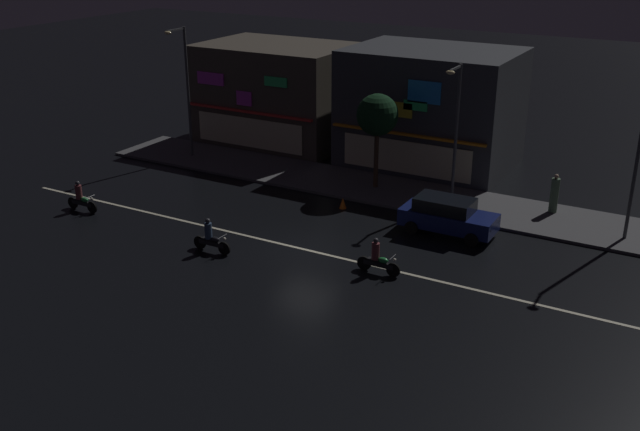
{
  "coord_description": "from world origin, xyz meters",
  "views": [
    {
      "loc": [
        15.02,
        -25.27,
        13.33
      ],
      "look_at": [
        -0.38,
        1.91,
        0.88
      ],
      "focal_mm": 41.7,
      "sensor_mm": 36.0,
      "label": 1
    }
  ],
  "objects_px": {
    "streetlamp_east": "(640,141)",
    "pedestrian_on_sidewalk": "(554,195)",
    "motorcycle_following": "(81,198)",
    "parked_car_near_kerb": "(447,215)",
    "motorcycle_opposite_lane": "(211,238)",
    "streetlamp_mid": "(455,122)",
    "traffic_cone": "(343,203)",
    "streetlamp_west": "(185,82)",
    "motorcycle_lead": "(378,259)"
  },
  "relations": [
    {
      "from": "parked_car_near_kerb",
      "to": "motorcycle_opposite_lane",
      "type": "height_order",
      "value": "parked_car_near_kerb"
    },
    {
      "from": "streetlamp_west",
      "to": "motorcycle_opposite_lane",
      "type": "relative_size",
      "value": 3.99
    },
    {
      "from": "motorcycle_following",
      "to": "motorcycle_opposite_lane",
      "type": "xyz_separation_m",
      "value": [
        8.51,
        -0.77,
        0.0
      ]
    },
    {
      "from": "streetlamp_west",
      "to": "motorcycle_lead",
      "type": "height_order",
      "value": "streetlamp_west"
    },
    {
      "from": "streetlamp_west",
      "to": "motorcycle_following",
      "type": "distance_m",
      "value": 10.3
    },
    {
      "from": "streetlamp_west",
      "to": "parked_car_near_kerb",
      "type": "distance_m",
      "value": 18.19
    },
    {
      "from": "parked_car_near_kerb",
      "to": "motorcycle_following",
      "type": "relative_size",
      "value": 2.26
    },
    {
      "from": "streetlamp_west",
      "to": "streetlamp_east",
      "type": "relative_size",
      "value": 0.98
    },
    {
      "from": "pedestrian_on_sidewalk",
      "to": "motorcycle_opposite_lane",
      "type": "xyz_separation_m",
      "value": [
        -11.79,
        -11.64,
        -0.4
      ]
    },
    {
      "from": "streetlamp_west",
      "to": "pedestrian_on_sidewalk",
      "type": "bearing_deg",
      "value": 3.78
    },
    {
      "from": "streetlamp_west",
      "to": "motorcycle_lead",
      "type": "relative_size",
      "value": 3.99
    },
    {
      "from": "streetlamp_mid",
      "to": "motorcycle_lead",
      "type": "relative_size",
      "value": 3.59
    },
    {
      "from": "streetlamp_west",
      "to": "motorcycle_opposite_lane",
      "type": "distance_m",
      "value": 14.44
    },
    {
      "from": "streetlamp_west",
      "to": "motorcycle_opposite_lane",
      "type": "xyz_separation_m",
      "value": [
        9.38,
        -10.24,
        -3.95
      ]
    },
    {
      "from": "motorcycle_opposite_lane",
      "to": "streetlamp_west",
      "type": "bearing_deg",
      "value": -53.25
    },
    {
      "from": "streetlamp_mid",
      "to": "streetlamp_east",
      "type": "bearing_deg",
      "value": -6.76
    },
    {
      "from": "parked_car_near_kerb",
      "to": "traffic_cone",
      "type": "height_order",
      "value": "parked_car_near_kerb"
    },
    {
      "from": "pedestrian_on_sidewalk",
      "to": "traffic_cone",
      "type": "xyz_separation_m",
      "value": [
        -9.27,
        -4.24,
        -0.76
      ]
    },
    {
      "from": "streetlamp_mid",
      "to": "traffic_cone",
      "type": "xyz_separation_m",
      "value": [
        -4.34,
        -3.42,
        -3.91
      ]
    },
    {
      "from": "streetlamp_east",
      "to": "pedestrian_on_sidewalk",
      "type": "height_order",
      "value": "streetlamp_east"
    },
    {
      "from": "streetlamp_west",
      "to": "parked_car_near_kerb",
      "type": "relative_size",
      "value": 1.76
    },
    {
      "from": "traffic_cone",
      "to": "streetlamp_east",
      "type": "bearing_deg",
      "value": 10.66
    },
    {
      "from": "streetlamp_east",
      "to": "traffic_cone",
      "type": "relative_size",
      "value": 14.11
    },
    {
      "from": "motorcycle_lead",
      "to": "motorcycle_opposite_lane",
      "type": "height_order",
      "value": "same"
    },
    {
      "from": "streetlamp_mid",
      "to": "parked_car_near_kerb",
      "type": "xyz_separation_m",
      "value": [
        1.26,
        -3.88,
        -3.32
      ]
    },
    {
      "from": "pedestrian_on_sidewalk",
      "to": "motorcycle_opposite_lane",
      "type": "distance_m",
      "value": 16.57
    },
    {
      "from": "parked_car_near_kerb",
      "to": "traffic_cone",
      "type": "distance_m",
      "value": 5.65
    },
    {
      "from": "motorcycle_lead",
      "to": "traffic_cone",
      "type": "bearing_deg",
      "value": -52.11
    },
    {
      "from": "streetlamp_mid",
      "to": "pedestrian_on_sidewalk",
      "type": "xyz_separation_m",
      "value": [
        4.93,
        0.82,
        -3.16
      ]
    },
    {
      "from": "pedestrian_on_sidewalk",
      "to": "motorcycle_opposite_lane",
      "type": "relative_size",
      "value": 1.02
    },
    {
      "from": "streetlamp_east",
      "to": "parked_car_near_kerb",
      "type": "distance_m",
      "value": 8.66
    },
    {
      "from": "pedestrian_on_sidewalk",
      "to": "parked_car_near_kerb",
      "type": "bearing_deg",
      "value": 40.41
    },
    {
      "from": "motorcycle_following",
      "to": "streetlamp_east",
      "type": "bearing_deg",
      "value": -166.29
    },
    {
      "from": "parked_car_near_kerb",
      "to": "motorcycle_following",
      "type": "bearing_deg",
      "value": -159.64
    },
    {
      "from": "motorcycle_lead",
      "to": "motorcycle_following",
      "type": "xyz_separation_m",
      "value": [
        -15.66,
        -0.87,
        0.0
      ]
    },
    {
      "from": "parked_car_near_kerb",
      "to": "motorcycle_lead",
      "type": "xyz_separation_m",
      "value": [
        -0.97,
        -5.3,
        -0.24
      ]
    },
    {
      "from": "streetlamp_mid",
      "to": "traffic_cone",
      "type": "bearing_deg",
      "value": -141.76
    },
    {
      "from": "streetlamp_east",
      "to": "motorcycle_lead",
      "type": "xyz_separation_m",
      "value": [
        -8.2,
        -8.17,
        -4.04
      ]
    },
    {
      "from": "parked_car_near_kerb",
      "to": "motorcycle_following",
      "type": "xyz_separation_m",
      "value": [
        -16.63,
        -6.17,
        -0.24
      ]
    },
    {
      "from": "streetlamp_east",
      "to": "motorcycle_following",
      "type": "height_order",
      "value": "streetlamp_east"
    },
    {
      "from": "pedestrian_on_sidewalk",
      "to": "traffic_cone",
      "type": "height_order",
      "value": "pedestrian_on_sidewalk"
    },
    {
      "from": "motorcycle_following",
      "to": "traffic_cone",
      "type": "relative_size",
      "value": 3.45
    },
    {
      "from": "streetlamp_east",
      "to": "motorcycle_following",
      "type": "relative_size",
      "value": 4.08
    },
    {
      "from": "streetlamp_west",
      "to": "traffic_cone",
      "type": "distance_m",
      "value": 12.97
    },
    {
      "from": "streetlamp_mid",
      "to": "pedestrian_on_sidewalk",
      "type": "bearing_deg",
      "value": 9.48
    },
    {
      "from": "motorcycle_opposite_lane",
      "to": "streetlamp_mid",
      "type": "bearing_deg",
      "value": -128.11
    },
    {
      "from": "streetlamp_west",
      "to": "streetlamp_mid",
      "type": "xyz_separation_m",
      "value": [
        16.24,
        0.57,
        -0.4
      ]
    },
    {
      "from": "pedestrian_on_sidewalk",
      "to": "parked_car_near_kerb",
      "type": "relative_size",
      "value": 0.45
    },
    {
      "from": "pedestrian_on_sidewalk",
      "to": "streetlamp_west",
      "type": "bearing_deg",
      "value": -7.86
    },
    {
      "from": "streetlamp_east",
      "to": "pedestrian_on_sidewalk",
      "type": "bearing_deg",
      "value": 152.81
    }
  ]
}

